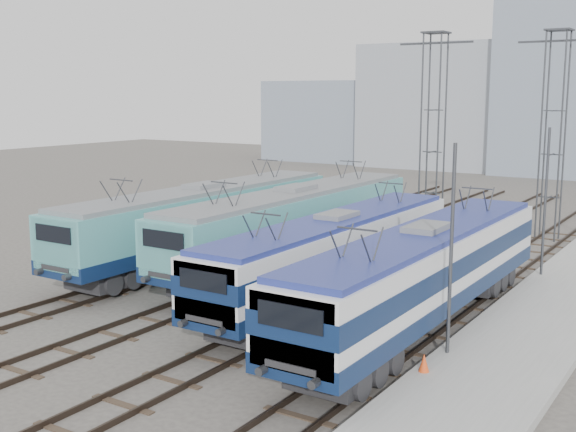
# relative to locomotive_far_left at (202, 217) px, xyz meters

# --- Properties ---
(ground) EXTENTS (160.00, 160.00, 0.00)m
(ground) POSITION_rel_locomotive_far_left_xyz_m (6.75, -8.39, -2.33)
(ground) COLOR #514C47
(platform) EXTENTS (4.00, 70.00, 0.30)m
(platform) POSITION_rel_locomotive_far_left_xyz_m (16.95, -0.39, -2.18)
(platform) COLOR #9E9E99
(platform) RESTS_ON ground
(locomotive_far_left) EXTENTS (2.97, 18.76, 3.53)m
(locomotive_far_left) POSITION_rel_locomotive_far_left_xyz_m (0.00, 0.00, 0.00)
(locomotive_far_left) COLOR #0E2047
(locomotive_far_left) RESTS_ON ground
(locomotive_center_left) EXTENTS (2.99, 18.89, 3.55)m
(locomotive_center_left) POSITION_rel_locomotive_far_left_xyz_m (4.50, 1.51, 0.01)
(locomotive_center_left) COLOR #0E2047
(locomotive_center_left) RESTS_ON ground
(locomotive_center_right) EXTENTS (2.71, 17.13, 3.22)m
(locomotive_center_right) POSITION_rel_locomotive_far_left_xyz_m (9.00, -2.43, -0.14)
(locomotive_center_right) COLOR #0E2047
(locomotive_center_right) RESTS_ON ground
(locomotive_far_right) EXTENTS (2.85, 18.04, 3.39)m
(locomotive_far_right) POSITION_rel_locomotive_far_left_xyz_m (13.50, -4.00, -0.03)
(locomotive_far_right) COLOR #0E2047
(locomotive_far_right) RESTS_ON ground
(catenary_tower_west) EXTENTS (4.50, 1.20, 12.00)m
(catenary_tower_west) POSITION_rel_locomotive_far_left_xyz_m (6.75, 13.61, 4.31)
(catenary_tower_west) COLOR #3F4247
(catenary_tower_west) RESTS_ON ground
(catenary_tower_east) EXTENTS (4.50, 1.20, 12.00)m
(catenary_tower_east) POSITION_rel_locomotive_far_left_xyz_m (13.25, 15.61, 4.31)
(catenary_tower_east) COLOR #3F4247
(catenary_tower_east) RESTS_ON ground
(mast_front) EXTENTS (0.12, 0.12, 7.00)m
(mast_front) POSITION_rel_locomotive_far_left_xyz_m (15.35, -6.39, 1.17)
(mast_front) COLOR #3F4247
(mast_front) RESTS_ON ground
(mast_mid) EXTENTS (0.12, 0.12, 7.00)m
(mast_mid) POSITION_rel_locomotive_far_left_xyz_m (15.35, 5.61, 1.17)
(mast_mid) COLOR #3F4247
(mast_mid) RESTS_ON ground
(safety_cone) EXTENTS (0.32, 0.32, 0.55)m
(safety_cone) POSITION_rel_locomotive_far_left_xyz_m (15.34, -8.31, -1.76)
(safety_cone) COLOR #F74F1A
(safety_cone) RESTS_ON platform
(building_west) EXTENTS (18.00, 12.00, 14.00)m
(building_west) POSITION_rel_locomotive_far_left_xyz_m (-7.25, 53.61, 4.67)
(building_west) COLOR #939AA4
(building_west) RESTS_ON ground
(building_far_west) EXTENTS (14.00, 10.00, 10.00)m
(building_far_west) POSITION_rel_locomotive_far_left_xyz_m (-23.25, 53.61, 2.67)
(building_far_west) COLOR gray
(building_far_west) RESTS_ON ground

